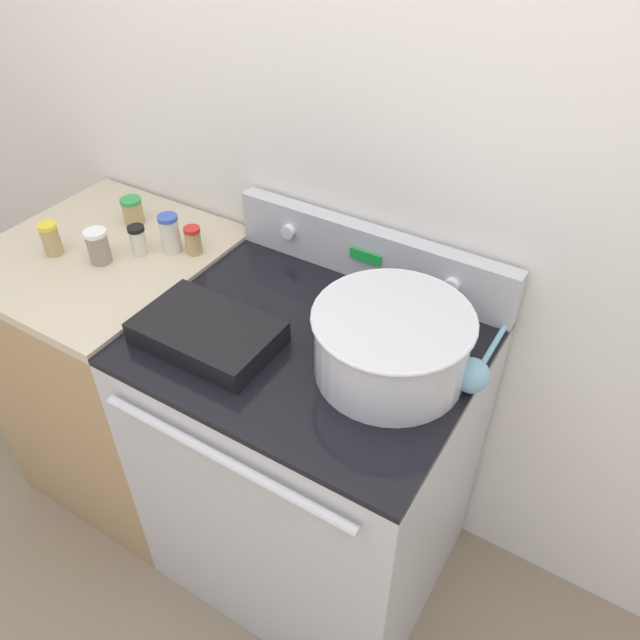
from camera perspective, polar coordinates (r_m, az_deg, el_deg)
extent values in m
plane|color=gray|center=(2.15, -6.00, -26.71)|extent=(12.00, 12.00, 0.00)
cube|color=silver|center=(1.63, 6.07, 13.42)|extent=(8.00, 0.05, 2.50)
cube|color=#BCBCC1|center=(1.88, -0.81, -13.04)|extent=(0.81, 0.67, 0.94)
cube|color=black|center=(1.53, -0.97, -2.08)|extent=(0.81, 0.67, 0.02)
cylinder|color=silver|center=(1.39, -8.92, -12.47)|extent=(0.67, 0.02, 0.02)
cube|color=#BCBCC1|center=(1.69, 4.65, 6.08)|extent=(0.81, 0.05, 0.15)
cylinder|color=white|center=(1.77, -2.94, 8.07)|extent=(0.04, 0.02, 0.04)
cylinder|color=white|center=(1.58, 11.90, 3.07)|extent=(0.04, 0.02, 0.04)
cube|color=green|center=(1.66, 4.14, 5.78)|extent=(0.09, 0.01, 0.03)
cube|color=tan|center=(2.23, -16.86, -4.68)|extent=(0.64, 0.67, 0.94)
cube|color=beige|center=(1.94, -19.52, 5.67)|extent=(0.64, 0.67, 0.03)
cylinder|color=silver|center=(1.39, 6.53, -2.25)|extent=(0.34, 0.34, 0.17)
torus|color=silver|center=(1.34, 6.77, 0.22)|extent=(0.36, 0.36, 0.01)
cylinder|color=beige|center=(1.35, 6.73, -0.20)|extent=(0.31, 0.31, 0.02)
cube|color=black|center=(1.52, -10.25, -1.14)|extent=(0.34, 0.22, 0.06)
cube|color=tan|center=(1.51, -10.31, -0.76)|extent=(0.30, 0.19, 0.03)
cylinder|color=#7AB2C6|center=(1.53, 15.25, -2.86)|extent=(0.01, 0.26, 0.01)
sphere|color=#7AB2C6|center=(1.41, 13.70, -4.95)|extent=(0.08, 0.08, 0.08)
cylinder|color=tan|center=(1.82, -11.49, 6.99)|extent=(0.05, 0.05, 0.07)
cylinder|color=red|center=(1.80, -11.66, 8.09)|extent=(0.05, 0.05, 0.01)
cylinder|color=beige|center=(1.84, -13.51, 7.52)|extent=(0.05, 0.05, 0.10)
cylinder|color=#3856B7|center=(1.81, -13.79, 9.06)|extent=(0.06, 0.06, 0.01)
cylinder|color=beige|center=(1.86, -16.26, 6.87)|extent=(0.05, 0.05, 0.08)
cylinder|color=black|center=(1.84, -16.50, 8.01)|extent=(0.05, 0.05, 0.01)
cylinder|color=gray|center=(1.85, -19.58, 6.20)|extent=(0.06, 0.06, 0.09)
cylinder|color=white|center=(1.83, -19.91, 7.49)|extent=(0.06, 0.06, 0.01)
cylinder|color=tan|center=(2.02, -16.73, 9.40)|extent=(0.06, 0.06, 0.07)
cylinder|color=green|center=(2.00, -16.94, 10.40)|extent=(0.06, 0.06, 0.01)
cylinder|color=tan|center=(1.94, -23.35, 6.67)|extent=(0.05, 0.05, 0.08)
cylinder|color=yellow|center=(1.91, -23.72, 7.87)|extent=(0.05, 0.05, 0.01)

